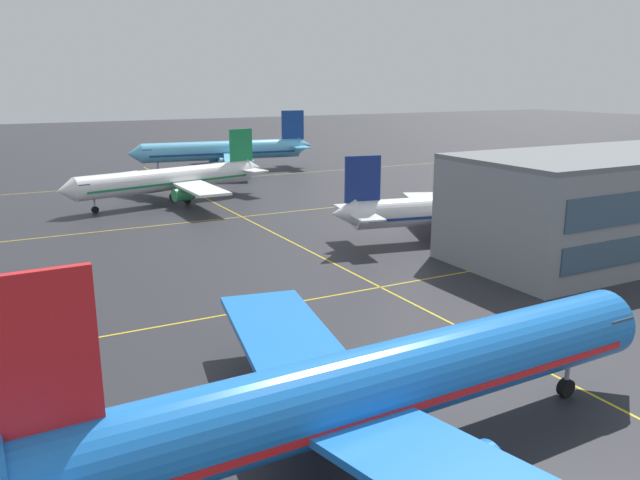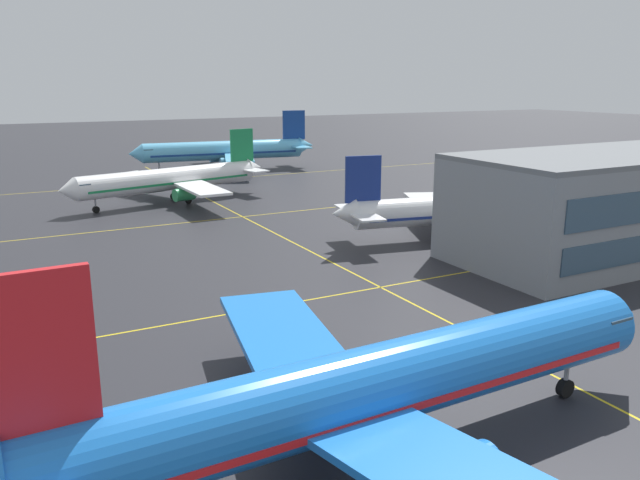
% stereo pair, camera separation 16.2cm
% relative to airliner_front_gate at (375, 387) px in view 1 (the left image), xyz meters
% --- Properties ---
extents(airliner_front_gate, '(38.82, 33.56, 12.09)m').
position_rel_airliner_front_gate_xyz_m(airliner_front_gate, '(0.00, 0.00, 0.00)').
color(airliner_front_gate, blue).
rests_on(airliner_front_gate, ground).
extents(airliner_second_row, '(33.05, 28.09, 10.32)m').
position_rel_airliner_front_gate_xyz_m(airliner_second_row, '(34.26, 34.00, -0.60)').
color(airliner_second_row, white).
rests_on(airliner_second_row, ground).
extents(airliner_third_row, '(34.13, 29.03, 10.71)m').
position_rel_airliner_front_gate_xyz_m(airliner_third_row, '(9.76, 72.89, -0.47)').
color(airliner_third_row, white).
rests_on(airliner_third_row, ground).
extents(airliner_far_left_stand, '(39.38, 33.74, 12.24)m').
position_rel_airliner_front_gate_xyz_m(airliner_far_left_stand, '(29.55, 103.52, 0.05)').
color(airliner_far_left_stand, '#5BB7E5').
rests_on(airliner_far_left_stand, ground).
extents(taxiway_markings, '(156.61, 154.21, 0.01)m').
position_rel_airliner_front_gate_xyz_m(taxiway_markings, '(15.46, 40.37, -4.13)').
color(taxiway_markings, yellow).
rests_on(taxiway_markings, ground).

